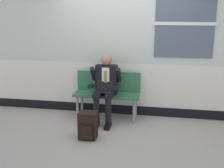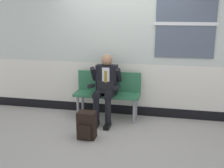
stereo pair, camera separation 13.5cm
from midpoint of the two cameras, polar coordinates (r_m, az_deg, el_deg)
name	(u,v)px [view 1 (the left image)]	position (r m, az deg, el deg)	size (l,w,h in m)	color
ground_plane	(117,128)	(5.01, 0.35, -9.06)	(18.00, 18.00, 0.00)	#9E9991
station_wall	(125,40)	(5.37, 2.00, 9.09)	(5.77, 0.17, 3.01)	beige
bench_with_person	(107,90)	(5.33, -1.69, -1.35)	(1.25, 0.42, 0.90)	#2D6B47
person_seated	(105,86)	(5.11, -2.16, -0.51)	(0.57, 0.70, 1.26)	black
backpack	(88,126)	(4.54, -5.90, -8.62)	(0.29, 0.25, 0.46)	black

